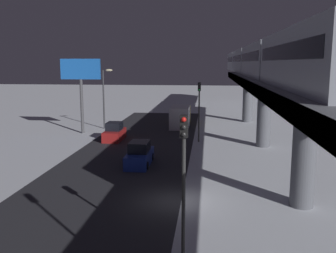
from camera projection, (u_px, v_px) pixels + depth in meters
ground_plane at (176, 201)px, 23.41m from camera, size 240.00×240.00×0.00m
avenue_asphalt at (95, 198)px, 23.95m from camera, size 11.00×81.84×0.01m
elevated_railway at (306, 106)px, 21.62m from camera, size 5.00×81.84×6.95m
subway_train at (253, 60)px, 49.03m from camera, size 2.94×74.07×3.40m
sedan_blue at (139, 155)px, 31.67m from camera, size 1.91×4.66×1.97m
sedan_red at (114, 133)px, 41.76m from camera, size 1.80×4.12×1.97m
box_truck at (180, 116)px, 50.61m from camera, size 2.40×7.40×2.80m
traffic_light_near at (184, 169)px, 15.39m from camera, size 0.32×0.44×6.40m
traffic_light_mid at (199, 103)px, 40.11m from camera, size 0.32×0.44×6.40m
commercial_billboard at (81, 77)px, 44.73m from camera, size 4.80×0.36×8.90m
street_lamp_far at (105, 91)px, 48.29m from camera, size 1.35×0.44×7.65m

